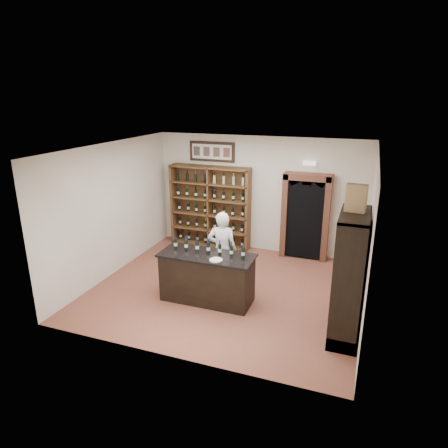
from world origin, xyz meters
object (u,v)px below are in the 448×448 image
Objects in this scene: side_cabinet at (349,296)px; tasting_counter at (207,278)px; wine_shelf at (211,206)px; counter_bottle_0 at (176,243)px; shopkeeper at (222,250)px; wine_crate at (356,198)px.

tasting_counter is at bearing 173.72° from side_cabinet.
side_cabinet reaches higher than tasting_counter.
tasting_counter is at bearing -69.44° from wine_shelf.
counter_bottle_0 is (0.38, -2.85, 0.01)m from wine_shelf.
shopkeeper is at bearing 84.60° from tasting_counter.
tasting_counter is 0.95m from counter_bottle_0.
wine_shelf reaches higher than shopkeeper.
wine_shelf is 2.87m from counter_bottle_0.
wine_crate is at bearing -5.06° from counter_bottle_0.
side_cabinet is 1.68m from wine_crate.
counter_bottle_0 is at bearing 173.62° from side_cabinet.
wine_crate is (-0.06, 0.09, 1.67)m from side_cabinet.
wine_crate reaches higher than counter_bottle_0.
counter_bottle_0 is at bearing -82.40° from wine_shelf.
tasting_counter is at bearing -175.95° from wine_crate.
side_cabinet is at bearing -6.28° from tasting_counter.
side_cabinet is at bearing -40.21° from wine_shelf.
tasting_counter is (1.10, -2.93, -0.61)m from wine_shelf.
counter_bottle_0 is 1.02m from shopkeeper.
shopkeeper is at bearing 37.47° from counter_bottle_0.
shopkeeper is 3.18m from wine_crate.
tasting_counter is at bearing -6.75° from counter_bottle_0.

